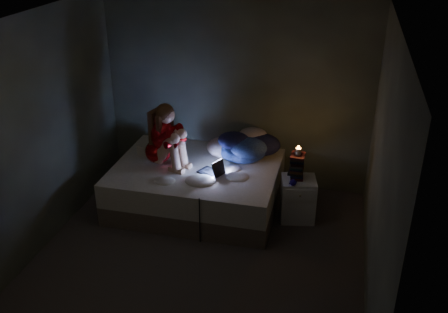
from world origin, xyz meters
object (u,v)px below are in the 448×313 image
(woman, at_px, (158,134))
(nightstand, at_px, (298,199))
(bed, at_px, (197,186))
(laptop, at_px, (211,165))
(candle, at_px, (298,151))
(phone, at_px, (293,181))

(woman, bearing_deg, nightstand, 16.72)
(bed, xyz_separation_m, laptop, (0.23, -0.14, 0.39))
(candle, bearing_deg, phone, -105.20)
(bed, height_order, woman, woman)
(bed, distance_m, phone, 1.27)
(laptop, relative_size, phone, 2.14)
(laptop, bearing_deg, bed, 173.61)
(bed, relative_size, candle, 25.87)
(bed, height_order, laptop, laptop)
(nightstand, distance_m, candle, 0.64)
(nightstand, distance_m, phone, 0.30)
(laptop, relative_size, nightstand, 0.54)
(laptop, height_order, phone, laptop)
(woman, relative_size, laptop, 2.81)
(nightstand, xyz_separation_m, phone, (-0.07, -0.07, 0.28))
(laptop, bearing_deg, nightstand, 31.33)
(laptop, height_order, nightstand, laptop)
(bed, xyz_separation_m, woman, (-0.48, -0.04, 0.71))
(bed, distance_m, candle, 1.42)
(laptop, distance_m, phone, 1.02)
(laptop, xyz_separation_m, nightstand, (1.08, 0.13, -0.40))
(nightstand, bearing_deg, laptop, 175.47)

